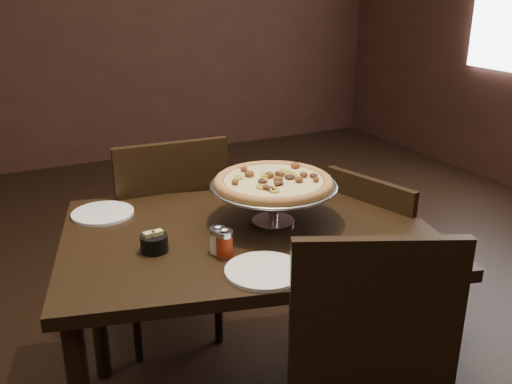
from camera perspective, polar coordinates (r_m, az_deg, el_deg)
name	(u,v)px	position (r m, az deg, el deg)	size (l,w,h in m)	color
room	(258,40)	(1.83, 0.17, 14.98)	(6.04, 7.04, 2.84)	black
dining_table	(250,258)	(1.98, -0.65, -6.59)	(1.41, 1.11, 0.78)	black
pizza_stand	(273,183)	(1.95, 1.76, 0.95)	(0.44, 0.44, 0.18)	silver
parmesan_shaker	(218,239)	(1.78, -3.82, -4.75)	(0.05, 0.05, 0.09)	beige
pepper_flake_shaker	(224,243)	(1.76, -3.18, -5.08)	(0.05, 0.05, 0.09)	maroon
packet_caddy	(154,243)	(1.82, -10.15, -5.01)	(0.09, 0.09, 0.07)	black
napkin_stack	(396,254)	(1.82, 13.84, -6.06)	(0.14, 0.14, 0.02)	white
plate_left	(103,213)	(2.14, -15.07, -2.07)	(0.22, 0.22, 0.01)	white
plate_near	(264,271)	(1.68, 0.84, -7.88)	(0.23, 0.23, 0.01)	white
serving_spatula	(269,193)	(1.87, 1.30, -0.12)	(0.13, 0.13, 0.02)	silver
chair_far	(168,233)	(2.52, -8.75, -4.12)	(0.49, 0.49, 0.98)	black
chair_side	(381,262)	(2.44, 12.40, -6.89)	(0.50, 0.50, 0.87)	black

